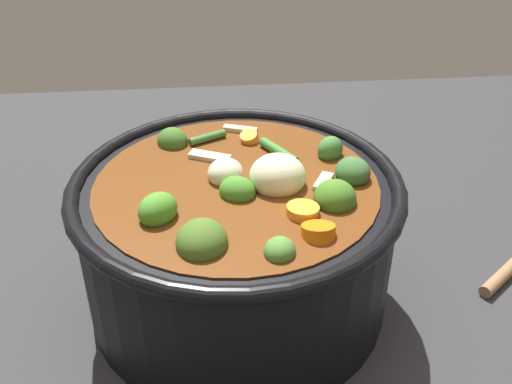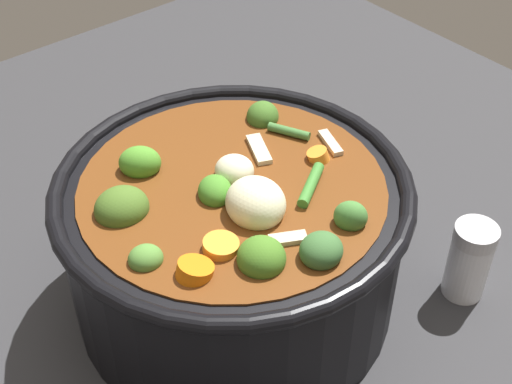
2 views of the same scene
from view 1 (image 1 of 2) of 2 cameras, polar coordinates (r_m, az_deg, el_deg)
ground_plane at (r=0.63m, az=-1.67°, el=-9.88°), size 1.10×1.10×0.00m
cooking_pot at (r=0.58m, az=-1.75°, el=-4.41°), size 0.31×0.31×0.17m
salt_shaker at (r=0.76m, az=7.50°, el=1.99°), size 0.04×0.04×0.08m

